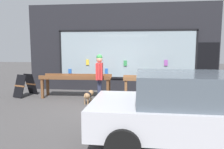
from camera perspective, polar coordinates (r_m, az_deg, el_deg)
name	(u,v)px	position (r m, az deg, el deg)	size (l,w,h in m)	color
ground_plane	(115,104)	(7.40, 0.67, -7.77)	(40.00, 40.00, 0.00)	#474444
shopfront_facade	(122,49)	(9.52, 2.62, 6.77)	(8.16, 0.29, 3.75)	black
display_table_left	(76,79)	(8.38, -9.29, -1.20)	(2.68, 0.81, 0.87)	brown
display_table_right	(160,81)	(8.09, 12.43, -1.65)	(2.68, 0.69, 0.86)	brown
person_browsing	(99,74)	(7.55, -3.29, 0.02)	(0.26, 0.66, 1.66)	#2D334C
small_dog	(88,95)	(7.49, -6.17, -5.37)	(0.30, 0.62, 0.42)	#99724C
sandwich_board_sign	(25,85)	(9.18, -21.71, -2.56)	(0.71, 0.94, 0.85)	black
parked_car	(196,108)	(4.52, 20.98, -8.15)	(4.03, 2.00, 1.41)	silver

